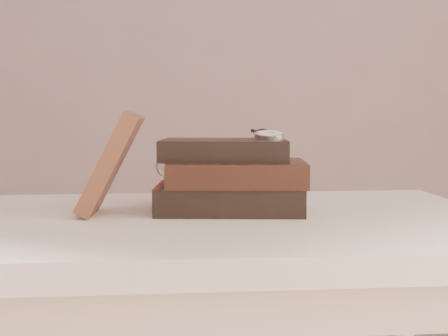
{
  "coord_description": "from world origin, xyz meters",
  "views": [
    {
      "loc": [
        -0.06,
        -0.67,
        0.92
      ],
      "look_at": [
        0.05,
        0.4,
        0.82
      ],
      "focal_mm": 50.31,
      "sensor_mm": 36.0,
      "label": 1
    }
  ],
  "objects": [
    {
      "name": "table",
      "position": [
        0.0,
        0.35,
        0.66
      ],
      "size": [
        1.0,
        0.6,
        0.75
      ],
      "color": "silver",
      "rests_on": "ground"
    },
    {
      "name": "book_stack",
      "position": [
        0.06,
        0.4,
        0.81
      ],
      "size": [
        0.27,
        0.2,
        0.12
      ],
      "color": "black",
      "rests_on": "table"
    },
    {
      "name": "pocket_watch",
      "position": [
        0.12,
        0.38,
        0.88
      ],
      "size": [
        0.06,
        0.16,
        0.02
      ],
      "color": "silver",
      "rests_on": "book_stack"
    },
    {
      "name": "journal",
      "position": [
        -0.15,
        0.38,
        0.84
      ],
      "size": [
        0.11,
        0.12,
        0.17
      ],
      "primitive_type": "cube",
      "rotation": [
        0.0,
        0.48,
        -0.06
      ],
      "color": "#4A291C",
      "rests_on": "table"
    },
    {
      "name": "eyeglasses",
      "position": [
        -0.02,
        0.5,
        0.82
      ],
      "size": [
        0.12,
        0.13,
        0.05
      ],
      "color": "silver",
      "rests_on": "book_stack"
    }
  ]
}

